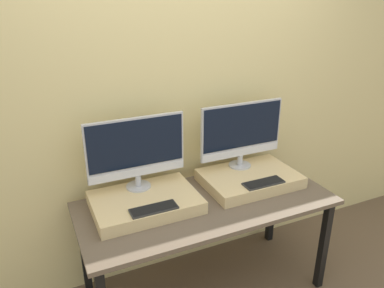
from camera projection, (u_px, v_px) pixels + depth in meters
The scene contains 8 objects.
wall_back at pixel (180, 104), 2.64m from camera, with size 8.00×0.04×2.60m.
workbench at pixel (207, 211), 2.51m from camera, with size 1.69×0.74×0.75m.
wooden_riser_left at pixel (145, 202), 2.39m from camera, with size 0.67×0.46×0.08m.
monitor_left at pixel (136, 150), 2.39m from camera, with size 0.65×0.16×0.49m.
keyboard_left at pixel (154, 209), 2.23m from camera, with size 0.29×0.10×0.01m.
wooden_riser_right at pixel (250, 179), 2.69m from camera, with size 0.67×0.46×0.08m.
monitor_right at pixel (242, 132), 2.69m from camera, with size 0.65×0.16×0.49m.
keyboard_right at pixel (264, 183), 2.53m from camera, with size 0.29×0.10×0.01m.
Camera 1 is at (-0.98, -1.54, 2.04)m, focal length 35.00 mm.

